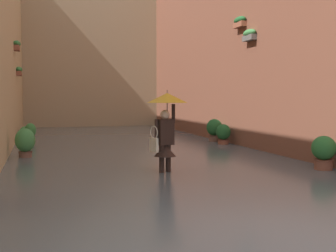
{
  "coord_description": "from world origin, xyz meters",
  "views": [
    {
      "loc": [
        2.96,
        4.61,
        1.87
      ],
      "look_at": [
        0.09,
        -5.32,
        1.2
      ],
      "focal_mm": 47.71,
      "sensor_mm": 36.0,
      "label": 1
    }
  ],
  "objects_px": {
    "person_wading": "(166,119)",
    "potted_plant_near_left": "(324,153)",
    "potted_plant_mid_right": "(30,133)",
    "potted_plant_mid_left": "(223,135)",
    "potted_plant_far_right": "(26,132)",
    "potted_plant_far_left": "(214,130)",
    "potted_plant_near_right": "(25,143)"
  },
  "relations": [
    {
      "from": "person_wading",
      "to": "potted_plant_near_left",
      "type": "xyz_separation_m",
      "value": [
        -3.66,
        0.72,
        -0.82
      ]
    },
    {
      "from": "potted_plant_mid_right",
      "to": "potted_plant_mid_left",
      "type": "bearing_deg",
      "value": 157.11
    },
    {
      "from": "potted_plant_far_right",
      "to": "potted_plant_near_left",
      "type": "distance_m",
      "value": 12.95
    },
    {
      "from": "person_wading",
      "to": "potted_plant_far_right",
      "type": "relative_size",
      "value": 3.23
    },
    {
      "from": "potted_plant_far_left",
      "to": "potted_plant_near_left",
      "type": "xyz_separation_m",
      "value": [
        0.07,
        7.02,
        -0.04
      ]
    },
    {
      "from": "person_wading",
      "to": "potted_plant_far_right",
      "type": "xyz_separation_m",
      "value": [
        3.3,
        -10.2,
        -0.99
      ]
    },
    {
      "from": "potted_plant_near_right",
      "to": "potted_plant_mid_left",
      "type": "bearing_deg",
      "value": -166.01
    },
    {
      "from": "potted_plant_far_left",
      "to": "potted_plant_mid_right",
      "type": "bearing_deg",
      "value": -14.65
    },
    {
      "from": "person_wading",
      "to": "potted_plant_far_right",
      "type": "height_order",
      "value": "person_wading"
    },
    {
      "from": "potted_plant_far_right",
      "to": "potted_plant_mid_left",
      "type": "height_order",
      "value": "potted_plant_mid_left"
    },
    {
      "from": "potted_plant_far_left",
      "to": "potted_plant_mid_right",
      "type": "distance_m",
      "value": 7.07
    },
    {
      "from": "potted_plant_near_right",
      "to": "potted_plant_mid_left",
      "type": "height_order",
      "value": "potted_plant_near_right"
    },
    {
      "from": "person_wading",
      "to": "potted_plant_near_left",
      "type": "distance_m",
      "value": 3.82
    },
    {
      "from": "person_wading",
      "to": "potted_plant_mid_right",
      "type": "relative_size",
      "value": 2.32
    },
    {
      "from": "potted_plant_far_left",
      "to": "potted_plant_near_left",
      "type": "height_order",
      "value": "potted_plant_far_left"
    },
    {
      "from": "person_wading",
      "to": "potted_plant_near_right",
      "type": "distance_m",
      "value": 4.81
    },
    {
      "from": "person_wading",
      "to": "potted_plant_near_right",
      "type": "height_order",
      "value": "person_wading"
    },
    {
      "from": "potted_plant_far_right",
      "to": "potted_plant_mid_left",
      "type": "relative_size",
      "value": 0.71
    },
    {
      "from": "potted_plant_mid_right",
      "to": "potted_plant_near_left",
      "type": "bearing_deg",
      "value": 127.52
    },
    {
      "from": "potted_plant_far_right",
      "to": "potted_plant_near_right",
      "type": "height_order",
      "value": "potted_plant_near_right"
    },
    {
      "from": "potted_plant_far_right",
      "to": "potted_plant_near_right",
      "type": "relative_size",
      "value": 0.64
    },
    {
      "from": "potted_plant_mid_left",
      "to": "potted_plant_mid_right",
      "type": "distance_m",
      "value": 7.33
    },
    {
      "from": "person_wading",
      "to": "potted_plant_mid_left",
      "type": "relative_size",
      "value": 2.29
    },
    {
      "from": "potted_plant_far_right",
      "to": "potted_plant_far_left",
      "type": "distance_m",
      "value": 8.05
    },
    {
      "from": "potted_plant_mid_left",
      "to": "potted_plant_near_right",
      "type": "bearing_deg",
      "value": 13.99
    },
    {
      "from": "person_wading",
      "to": "potted_plant_near_left",
      "type": "height_order",
      "value": "person_wading"
    },
    {
      "from": "potted_plant_near_right",
      "to": "potted_plant_mid_right",
      "type": "xyz_separation_m",
      "value": [
        -0.06,
        -4.55,
        -0.07
      ]
    },
    {
      "from": "potted_plant_far_left",
      "to": "potted_plant_near_right",
      "type": "xyz_separation_m",
      "value": [
        6.9,
        2.76,
        -0.02
      ]
    },
    {
      "from": "potted_plant_far_right",
      "to": "potted_plant_far_left",
      "type": "bearing_deg",
      "value": 151.01
    },
    {
      "from": "potted_plant_far_left",
      "to": "potted_plant_mid_right",
      "type": "relative_size",
      "value": 1.17
    },
    {
      "from": "potted_plant_near_right",
      "to": "potted_plant_far_right",
      "type": "bearing_deg",
      "value": -88.79
    },
    {
      "from": "potted_plant_far_left",
      "to": "potted_plant_near_right",
      "type": "height_order",
      "value": "potted_plant_far_left"
    }
  ]
}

